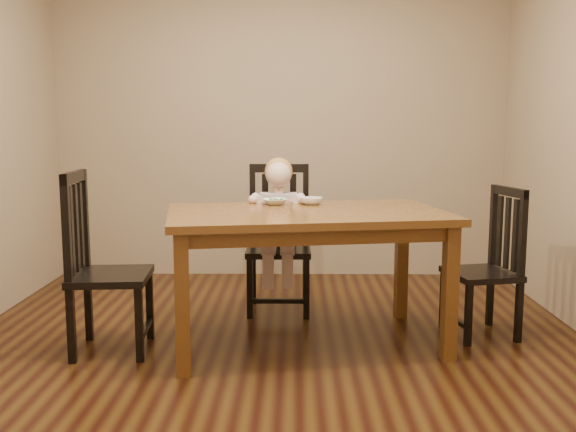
{
  "coord_description": "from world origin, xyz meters",
  "views": [
    {
      "loc": [
        0.13,
        -3.76,
        1.36
      ],
      "look_at": [
        0.09,
        0.25,
        0.79
      ],
      "focal_mm": 40.0,
      "sensor_mm": 36.0,
      "label": 1
    }
  ],
  "objects_px": {
    "chair_child": "(279,241)",
    "bowl_peas": "(275,202)",
    "chair_right": "(488,265)",
    "chair_left": "(101,266)",
    "dining_table": "(307,227)",
    "toddler": "(279,221)",
    "bowl_veg": "(311,201)"
  },
  "relations": [
    {
      "from": "chair_child",
      "to": "bowl_peas",
      "type": "height_order",
      "value": "chair_child"
    },
    {
      "from": "chair_right",
      "to": "chair_left",
      "type": "bearing_deg",
      "value": 85.75
    },
    {
      "from": "chair_child",
      "to": "chair_right",
      "type": "xyz_separation_m",
      "value": [
        1.37,
        -0.58,
        -0.05
      ]
    },
    {
      "from": "dining_table",
      "to": "toddler",
      "type": "xyz_separation_m",
      "value": [
        -0.19,
        0.7,
        -0.07
      ]
    },
    {
      "from": "chair_right",
      "to": "chair_child",
      "type": "bearing_deg",
      "value": 55.09
    },
    {
      "from": "chair_child",
      "to": "bowl_veg",
      "type": "relative_size",
      "value": 7.14
    },
    {
      "from": "dining_table",
      "to": "chair_right",
      "type": "relative_size",
      "value": 1.88
    },
    {
      "from": "chair_child",
      "to": "bowl_veg",
      "type": "bearing_deg",
      "value": 117.04
    },
    {
      "from": "dining_table",
      "to": "bowl_veg",
      "type": "bearing_deg",
      "value": 83.56
    },
    {
      "from": "chair_right",
      "to": "bowl_peas",
      "type": "xyz_separation_m",
      "value": [
        -1.38,
        0.13,
        0.39
      ]
    },
    {
      "from": "chair_right",
      "to": "bowl_peas",
      "type": "distance_m",
      "value": 1.44
    },
    {
      "from": "dining_table",
      "to": "chair_child",
      "type": "distance_m",
      "value": 0.81
    },
    {
      "from": "chair_child",
      "to": "chair_left",
      "type": "xyz_separation_m",
      "value": [
        -1.04,
        -0.9,
        0.01
      ]
    },
    {
      "from": "chair_child",
      "to": "bowl_peas",
      "type": "relative_size",
      "value": 6.72
    },
    {
      "from": "chair_right",
      "to": "bowl_veg",
      "type": "height_order",
      "value": "chair_right"
    },
    {
      "from": "chair_left",
      "to": "toddler",
      "type": "bearing_deg",
      "value": 124.98
    },
    {
      "from": "chair_left",
      "to": "toddler",
      "type": "distance_m",
      "value": 1.35
    },
    {
      "from": "dining_table",
      "to": "toddler",
      "type": "height_order",
      "value": "toddler"
    },
    {
      "from": "chair_left",
      "to": "chair_right",
      "type": "xyz_separation_m",
      "value": [
        2.4,
        0.32,
        -0.06
      ]
    },
    {
      "from": "chair_child",
      "to": "bowl_veg",
      "type": "xyz_separation_m",
      "value": [
        0.23,
        -0.44,
        0.35
      ]
    },
    {
      "from": "bowl_peas",
      "to": "bowl_veg",
      "type": "height_order",
      "value": "bowl_veg"
    },
    {
      "from": "dining_table",
      "to": "bowl_veg",
      "type": "xyz_separation_m",
      "value": [
        0.04,
        0.31,
        0.12
      ]
    },
    {
      "from": "chair_right",
      "to": "bowl_peas",
      "type": "relative_size",
      "value": 6.06
    },
    {
      "from": "chair_left",
      "to": "toddler",
      "type": "relative_size",
      "value": 1.79
    },
    {
      "from": "dining_table",
      "to": "chair_left",
      "type": "xyz_separation_m",
      "value": [
        -1.23,
        -0.15,
        -0.22
      ]
    },
    {
      "from": "bowl_peas",
      "to": "bowl_veg",
      "type": "relative_size",
      "value": 1.06
    },
    {
      "from": "dining_table",
      "to": "chair_right",
      "type": "distance_m",
      "value": 1.22
    },
    {
      "from": "toddler",
      "to": "bowl_veg",
      "type": "height_order",
      "value": "toddler"
    },
    {
      "from": "bowl_peas",
      "to": "bowl_veg",
      "type": "xyz_separation_m",
      "value": [
        0.24,
        0.01,
        0.0
      ]
    },
    {
      "from": "bowl_peas",
      "to": "bowl_veg",
      "type": "distance_m",
      "value": 0.24
    },
    {
      "from": "chair_left",
      "to": "bowl_veg",
      "type": "height_order",
      "value": "chair_left"
    },
    {
      "from": "dining_table",
      "to": "bowl_peas",
      "type": "relative_size",
      "value": 11.41
    }
  ]
}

